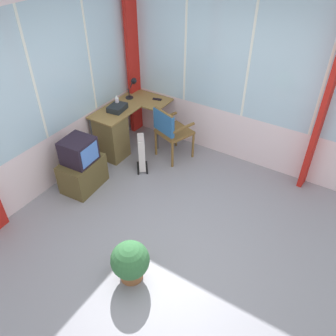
# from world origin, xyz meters

# --- Properties ---
(ground) EXTENTS (5.09, 5.13, 0.06)m
(ground) POSITION_xyz_m (0.00, 0.00, -0.03)
(ground) COLOR gray
(north_window_panel) EXTENTS (4.09, 0.07, 2.73)m
(north_window_panel) POSITION_xyz_m (0.00, 2.09, 1.36)
(north_window_panel) COLOR white
(north_window_panel) RESTS_ON ground
(east_window_panel) EXTENTS (0.07, 4.13, 2.73)m
(east_window_panel) POSITION_xyz_m (2.07, 0.00, 1.36)
(east_window_panel) COLOR white
(east_window_panel) RESTS_ON ground
(curtain_corner) EXTENTS (0.31, 0.09, 2.63)m
(curtain_corner) POSITION_xyz_m (1.94, 1.96, 1.31)
(curtain_corner) COLOR red
(curtain_corner) RESTS_ON ground
(curtain_east_far) EXTENTS (0.31, 0.10, 2.63)m
(curtain_east_far) POSITION_xyz_m (1.99, -1.14, 1.31)
(curtain_east_far) COLOR red
(curtain_east_far) RESTS_ON ground
(desk) EXTENTS (1.28, 0.83, 0.77)m
(desk) POSITION_xyz_m (1.04, 1.78, 0.42)
(desk) COLOR olive
(desk) RESTS_ON ground
(desk_lamp) EXTENTS (0.24, 0.20, 0.34)m
(desk_lamp) POSITION_xyz_m (1.72, 1.82, 0.99)
(desk_lamp) COLOR black
(desk_lamp) RESTS_ON desk
(tv_remote) EXTENTS (0.08, 0.16, 0.02)m
(tv_remote) POSITION_xyz_m (1.84, 1.44, 0.78)
(tv_remote) COLOR black
(tv_remote) RESTS_ON desk
(spray_bottle) EXTENTS (0.06, 0.06, 0.22)m
(spray_bottle) POSITION_xyz_m (1.27, 1.84, 0.88)
(spray_bottle) COLOR silver
(spray_bottle) RESTS_ON desk
(paper_tray) EXTENTS (0.33, 0.27, 0.09)m
(paper_tray) POSITION_xyz_m (1.19, 1.77, 0.82)
(paper_tray) COLOR #202529
(paper_tray) RESTS_ON desk
(wooden_armchair) EXTENTS (0.62, 0.61, 0.92)m
(wooden_armchair) POSITION_xyz_m (1.42, 0.94, 0.59)
(wooden_armchair) COLOR brown
(wooden_armchair) RESTS_ON ground
(tv_on_stand) EXTENTS (0.67, 0.48, 0.83)m
(tv_on_stand) POSITION_xyz_m (0.14, 1.64, 0.37)
(tv_on_stand) COLOR brown
(tv_on_stand) RESTS_ON ground
(space_heater) EXTENTS (0.35, 0.33, 0.59)m
(space_heater) POSITION_xyz_m (0.97, 1.17, 0.30)
(space_heater) COLOR silver
(space_heater) RESTS_ON ground
(potted_plant) EXTENTS (0.44, 0.44, 0.52)m
(potted_plant) POSITION_xyz_m (-0.77, 0.07, 0.28)
(potted_plant) COLOR #945832
(potted_plant) RESTS_ON ground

